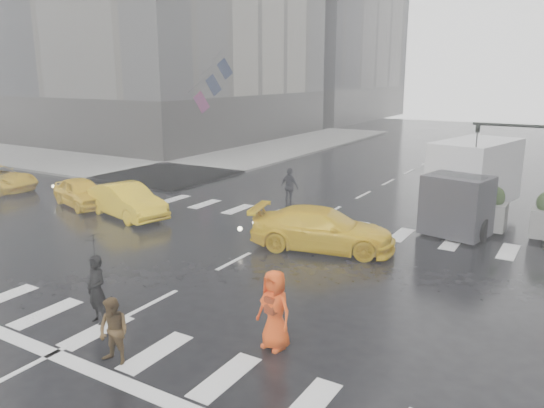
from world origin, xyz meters
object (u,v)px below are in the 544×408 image
Objects in this scene: taxi_mid at (127,201)px; box_truck at (470,181)px; pedestrian_orange at (275,310)px; taxi_front at (81,192)px; pedestrian_brown at (114,331)px.

taxi_mid is 15.09m from box_truck.
box_truck reaches higher than pedestrian_orange.
taxi_front is 18.07m from box_truck.
pedestrian_brown is 0.24× the size of box_truck.
taxi_front is 0.89× the size of taxi_mid.
box_truck reaches higher than taxi_front.
pedestrian_brown is 15.54m from taxi_front.
pedestrian_brown reaches higher than taxi_mid.
pedestrian_brown is 0.34× the size of taxi_mid.
pedestrian_brown is 12.76m from taxi_mid.
box_truck is (1.61, 13.67, 0.89)m from pedestrian_orange.
taxi_mid is (-11.69, 6.62, -0.22)m from pedestrian_orange.
pedestrian_orange reaches higher than taxi_mid.
pedestrian_orange is (2.70, 2.44, 0.20)m from pedestrian_brown.
taxi_mid is 0.70× the size of box_truck.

